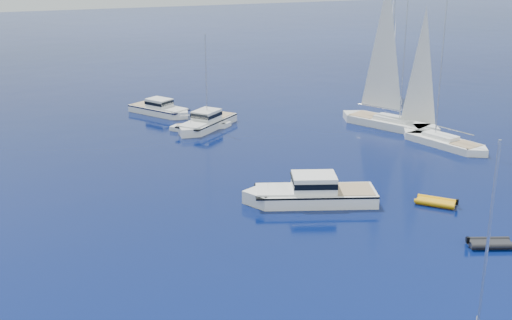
{
  "coord_description": "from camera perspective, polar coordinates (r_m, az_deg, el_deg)",
  "views": [
    {
      "loc": [
        -22.1,
        -28.09,
        20.67
      ],
      "look_at": [
        -1.7,
        24.42,
        2.2
      ],
      "focal_mm": 46.43,
      "sensor_mm": 36.0,
      "label": 1
    }
  ],
  "objects": [
    {
      "name": "motor_cruiser_centre",
      "position": [
        55.79,
        4.72,
        -3.66
      ],
      "size": [
        12.53,
        7.33,
        3.15
      ],
      "primitive_type": null,
      "rotation": [
        0.0,
        0.0,
        1.24
      ],
      "color": "white",
      "rests_on": "ground"
    },
    {
      "name": "tender_grey_near",
      "position": [
        50.71,
        19.5,
        -7.02
      ],
      "size": [
        3.75,
        2.86,
        0.95
      ],
      "primitive_type": null,
      "rotation": [
        0.0,
        0.0,
        4.37
      ],
      "color": "black",
      "rests_on": "ground"
    },
    {
      "name": "sailboat_sails_far",
      "position": [
        94.93,
        11.29,
        5.22
      ],
      "size": [
        7.21,
        11.01,
        15.95
      ],
      "primitive_type": null,
      "rotation": [
        0.0,
        0.0,
        2.7
      ],
      "color": "white",
      "rests_on": "ground"
    },
    {
      "name": "sailboat_mid_r",
      "position": [
        73.97,
        15.84,
        1.22
      ],
      "size": [
        6.04,
        11.88,
        16.91
      ],
      "primitive_type": null,
      "rotation": [
        0.0,
        0.0,
        0.28
      ],
      "color": "white",
      "rests_on": "ground"
    },
    {
      "name": "ground",
      "position": [
        41.29,
        14.99,
        -12.58
      ],
      "size": [
        400.0,
        400.0,
        0.0
      ],
      "primitive_type": "plane",
      "color": "navy",
      "rests_on": "ground"
    },
    {
      "name": "motor_cruiser_horizon",
      "position": [
        85.25,
        -8.21,
        3.93
      ],
      "size": [
        7.73,
        9.71,
        2.54
      ],
      "primitive_type": null,
      "rotation": [
        0.0,
        0.0,
        3.72
      ],
      "color": "white",
      "rests_on": "ground"
    },
    {
      "name": "sailboat_centre",
      "position": [
        78.12,
        -4.77,
        2.75
      ],
      "size": [
        7.88,
        2.52,
        11.41
      ],
      "primitive_type": null,
      "rotation": [
        0.0,
        0.0,
        4.65
      ],
      "color": "white",
      "rests_on": "ground"
    },
    {
      "name": "sailboat_sails_r",
      "position": [
        80.12,
        11.37,
        2.84
      ],
      "size": [
        9.44,
        13.79,
        20.11
      ],
      "primitive_type": null,
      "rotation": [
        0.0,
        0.0,
        3.62
      ],
      "color": "silver",
      "rests_on": "ground"
    },
    {
      "name": "tender_yellow",
      "position": [
        57.15,
        15.21,
        -3.72
      ],
      "size": [
        3.74,
        3.82,
        0.95
      ],
      "primitive_type": null,
      "rotation": [
        0.0,
        0.0,
        0.75
      ],
      "color": "#F0A40E",
      "rests_on": "ground"
    },
    {
      "name": "motor_cruiser_distant",
      "position": [
        78.08,
        -4.34,
        2.75
      ],
      "size": [
        9.95,
        9.18,
        2.73
      ],
      "primitive_type": null,
      "rotation": [
        0.0,
        0.0,
        2.28
      ],
      "color": "silver",
      "rests_on": "ground"
    }
  ]
}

